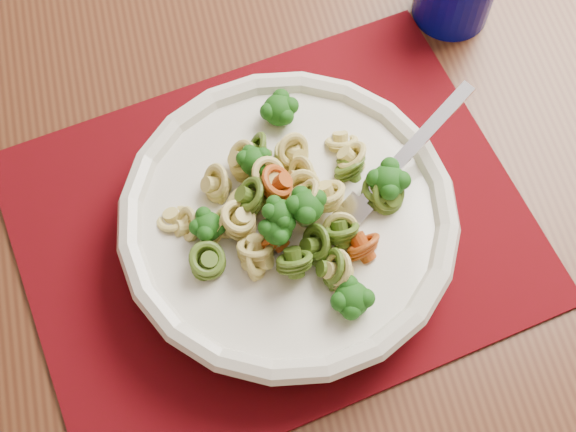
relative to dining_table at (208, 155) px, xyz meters
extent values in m
cube|color=#532C17|center=(0.00, 0.00, 0.07)|extent=(1.55, 1.00, 0.04)
cube|color=#590310|center=(0.04, -0.13, 0.09)|extent=(0.46, 0.39, 0.00)
cylinder|color=silver|center=(0.05, -0.15, 0.10)|extent=(0.12, 0.12, 0.01)
cylinder|color=silver|center=(0.05, -0.15, 0.12)|extent=(0.25, 0.25, 0.03)
torus|color=silver|center=(0.05, -0.15, 0.14)|extent=(0.27, 0.27, 0.02)
camera|label=1|loc=(-0.01, -0.41, 0.70)|focal=50.00mm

